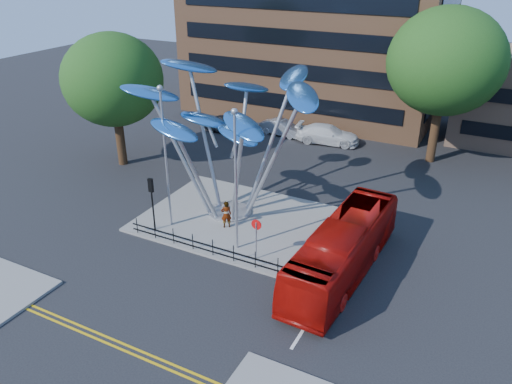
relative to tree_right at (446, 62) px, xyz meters
The scene contains 17 objects.
ground 24.75m from the tree_right, 109.98° to the right, with size 120.00×120.00×0.00m, color black.
traffic_island 20.01m from the tree_right, 119.36° to the right, with size 12.00×9.00×0.15m, color slate.
double_yellow_near 30.21m from the tree_right, 105.95° to the right, with size 40.00×0.12×0.01m, color gold.
double_yellow_far 30.49m from the tree_right, 105.78° to the right, with size 40.00×0.12×0.01m, color gold.
tree_right is the anchor object (origin of this frame).
tree_left 25.09m from the tree_right, 151.39° to the right, with size 7.60×7.60×10.32m.
leaf_sculpture 18.37m from the tree_right, 123.31° to the right, with size 12.72×9.54×9.51m.
street_lamp_left 22.49m from the tree_right, 124.05° to the right, with size 0.36×0.36×8.80m.
street_lamp_right 20.64m from the tree_right, 111.54° to the right, with size 0.36×0.36×8.30m.
traffic_light_island 24.06m from the tree_right, 123.69° to the right, with size 0.28×0.18×3.42m.
no_entry_sign_island 21.31m from the tree_right, 107.12° to the right, with size 0.60×0.10×2.45m.
pedestrian_railing_front 23.43m from the tree_right, 113.91° to the right, with size 10.00×0.06×1.00m.
red_bus 19.64m from the tree_right, 94.34° to the right, with size 2.55×10.89×3.03m, color #A10C07.
pedestrian 20.77m from the tree_right, 118.18° to the right, with size 0.65×0.42×1.77m, color gray.
parked_car_left 19.80m from the tree_right, behind, with size 1.86×4.62×1.57m, color #383A3F.
parked_car_mid 15.30m from the tree_right, behind, with size 1.49×4.27×1.41m, color #ADAFB5.
parked_car_right 11.48m from the tree_right, behind, with size 2.28×5.62×1.63m, color silver.
Camera 1 is at (12.70, -18.25, 15.70)m, focal length 35.00 mm.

